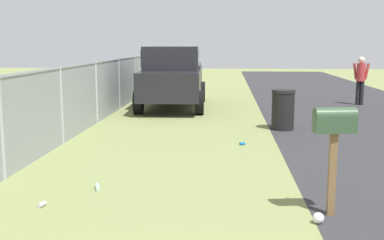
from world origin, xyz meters
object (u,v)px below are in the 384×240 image
object	(u,v)px
pedestrian	(361,77)
mailbox	(334,129)
trash_bin	(283,109)
pickup_truck	(173,76)

from	to	relation	value
pedestrian	mailbox	bearing A→B (deg)	5.04
mailbox	pedestrian	xyz separation A→B (m)	(11.30, -3.41, -0.13)
trash_bin	pedestrian	world-z (taller)	pedestrian
mailbox	pickup_truck	world-z (taller)	pickup_truck
trash_bin	pedestrian	bearing A→B (deg)	-32.77
pickup_truck	trash_bin	size ratio (longest dim) A/B	4.94
mailbox	trash_bin	xyz separation A→B (m)	(6.14, -0.08, -0.61)
mailbox	pickup_truck	distance (m)	10.51
pickup_truck	trash_bin	world-z (taller)	pickup_truck
pickup_truck	mailbox	bearing A→B (deg)	15.68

